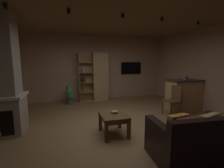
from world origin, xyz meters
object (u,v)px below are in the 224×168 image
at_px(tissue_box, 186,78).
at_px(dining_chair, 173,99).
at_px(table_book_1, 115,112).
at_px(bookshelf_cabinet, 98,77).
at_px(table_book_0, 114,113).
at_px(leather_couch, 196,141).
at_px(potted_floor_plant, 70,94).
at_px(wall_mounted_tv, 131,68).
at_px(kitchen_bar_counter, 186,95).
at_px(coffee_table, 114,118).

relative_size(tissue_box, dining_chair, 0.13).
bearing_deg(table_book_1, bookshelf_cabinet, 85.15).
height_order(table_book_0, dining_chair, dining_chair).
relative_size(leather_couch, potted_floor_plant, 1.98).
bearing_deg(table_book_0, tissue_box, 18.76).
bearing_deg(wall_mounted_tv, kitchen_bar_counter, -67.15).
xyz_separation_m(coffee_table, table_book_0, (0.04, 0.07, 0.11)).
height_order(bookshelf_cabinet, tissue_box, bookshelf_cabinet).
xyz_separation_m(dining_chair, potted_floor_plant, (-3.05, 2.22, -0.13)).
distance_m(coffee_table, table_book_1, 0.15).
height_order(coffee_table, table_book_0, table_book_0).
xyz_separation_m(kitchen_bar_counter, table_book_0, (-2.90, -0.96, -0.04)).
xyz_separation_m(coffee_table, potted_floor_plant, (-0.89, 2.93, 0.02)).
bearing_deg(coffee_table, tissue_box, 19.83).
bearing_deg(tissue_box, wall_mounted_tv, 111.35).
bearing_deg(leather_couch, bookshelf_cabinet, 99.64).
bearing_deg(coffee_table, dining_chair, 18.14).
distance_m(bookshelf_cabinet, coffee_table, 3.31).
relative_size(coffee_table, dining_chair, 0.73).
height_order(coffee_table, dining_chair, dining_chair).
distance_m(table_book_0, wall_mounted_tv, 3.97).
bearing_deg(table_book_1, table_book_0, 94.67).
distance_m(coffee_table, potted_floor_plant, 3.06).
xyz_separation_m(tissue_box, wall_mounted_tv, (-0.95, 2.42, 0.25)).
bearing_deg(table_book_0, potted_floor_plant, 108.06).
height_order(kitchen_bar_counter, table_book_1, kitchen_bar_counter).
bearing_deg(table_book_1, potted_floor_plant, 107.95).
bearing_deg(leather_couch, table_book_0, 127.73).
distance_m(dining_chair, potted_floor_plant, 3.78).
bearing_deg(wall_mounted_tv, bookshelf_cabinet, -172.54).
relative_size(kitchen_bar_counter, leather_couch, 0.90).
relative_size(bookshelf_cabinet, wall_mounted_tv, 2.08).
bearing_deg(bookshelf_cabinet, leather_couch, -80.36).
height_order(tissue_box, leather_couch, tissue_box).
distance_m(table_book_0, potted_floor_plant, 3.01).
bearing_deg(potted_floor_plant, wall_mounted_tv, 10.48).
bearing_deg(bookshelf_cabinet, table_book_0, -94.92).
relative_size(bookshelf_cabinet, table_book_0, 15.87).
distance_m(leather_couch, coffee_table, 1.67).
xyz_separation_m(bookshelf_cabinet, tissue_box, (2.56, -2.21, 0.11)).
distance_m(kitchen_bar_counter, dining_chair, 0.85).
xyz_separation_m(table_book_1, wall_mounted_tv, (1.88, 3.40, 0.85)).
distance_m(tissue_box, potted_floor_plant, 4.27).
bearing_deg(bookshelf_cabinet, kitchen_bar_counter, -40.02).
bearing_deg(dining_chair, tissue_box, 24.78).
distance_m(table_book_1, dining_chair, 2.22).
height_order(leather_couch, potted_floor_plant, leather_couch).
distance_m(tissue_box, leather_couch, 3.02).
bearing_deg(kitchen_bar_counter, bookshelf_cabinet, 139.98).
xyz_separation_m(table_book_1, dining_chair, (2.12, 0.66, 0.01)).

